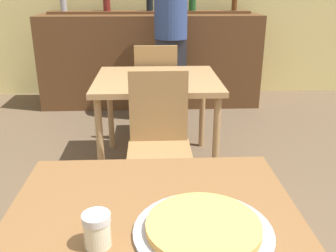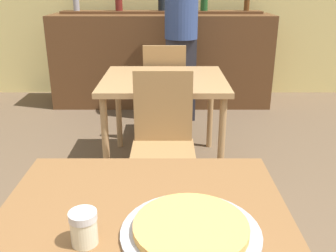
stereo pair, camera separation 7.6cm
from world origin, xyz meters
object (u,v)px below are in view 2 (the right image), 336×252
at_px(cheese_shaker, 85,227).
at_px(person_standing, 183,26).
at_px(pizza_tray, 192,229).
at_px(chair_far_side_front, 164,135).
at_px(chair_far_side_back, 166,87).

distance_m(cheese_shaker, person_standing, 3.13).
bearing_deg(pizza_tray, cheese_shaker, -172.54).
distance_m(chair_far_side_front, pizza_tray, 1.34).
relative_size(chair_far_side_front, cheese_shaker, 9.16).
bearing_deg(cheese_shaker, person_standing, 83.27).
relative_size(chair_far_side_back, cheese_shaker, 9.16).
height_order(pizza_tray, cheese_shaker, cheese_shaker).
xyz_separation_m(chair_far_side_back, cheese_shaker, (-0.20, -2.55, 0.28)).
height_order(cheese_shaker, person_standing, person_standing).
distance_m(chair_far_side_front, person_standing, 1.83).
bearing_deg(cheese_shaker, chair_far_side_front, 81.66).
xyz_separation_m(chair_far_side_front, pizza_tray, (0.10, -1.32, 0.25)).
relative_size(chair_far_side_back, person_standing, 0.49).
xyz_separation_m(chair_far_side_back, pizza_tray, (0.10, -2.51, 0.25)).
height_order(chair_far_side_back, pizza_tray, chair_far_side_back).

